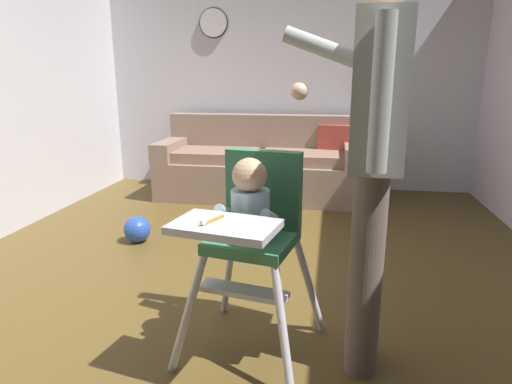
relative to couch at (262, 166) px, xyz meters
name	(u,v)px	position (x,y,z in m)	size (l,w,h in m)	color
ground	(232,313)	(0.21, -2.44, -0.38)	(5.77, 7.46, 0.10)	brown
wall_far	(288,70)	(0.21, 0.52, 1.01)	(4.97, 0.06, 2.68)	silver
couch	(262,166)	(0.00, 0.00, 0.00)	(2.16, 0.86, 0.86)	gray
high_chair	(252,219)	(0.40, -2.82, 0.32)	(0.70, 0.80, 0.95)	silver
adult_standing	(372,155)	(0.90, -2.84, 0.63)	(0.51, 0.51, 1.69)	#6A5951
toy_ball	(137,229)	(-0.75, -1.57, -0.23)	(0.21, 0.21, 0.21)	#284CB7
wall_clock	(213,23)	(-0.63, 0.48, 1.53)	(0.33, 0.04, 0.33)	white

